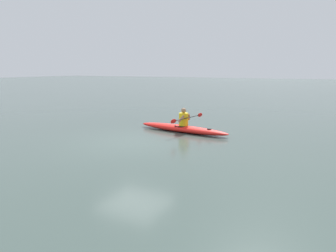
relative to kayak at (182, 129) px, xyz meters
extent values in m
plane|color=#384742|center=(0.81, 2.46, -0.15)|extent=(160.00, 160.00, 0.00)
ellipsoid|color=red|center=(0.00, 0.00, 0.00)|extent=(4.39, 1.25, 0.29)
torus|color=black|center=(0.05, -0.01, 0.12)|extent=(0.65, 0.65, 0.04)
cylinder|color=black|center=(-1.29, 0.18, 0.13)|extent=(0.18, 0.18, 0.02)
cylinder|color=yellow|center=(-0.07, 0.01, 0.41)|extent=(0.39, 0.39, 0.54)
sphere|color=#936B4C|center=(-0.07, 0.01, 0.79)|extent=(0.21, 0.21, 0.21)
cylinder|color=black|center=(-0.26, 0.04, 0.49)|extent=(0.33, 2.08, 0.03)
ellipsoid|color=red|center=(-0.41, -1.00, 0.49)|extent=(0.10, 0.40, 0.17)
ellipsoid|color=red|center=(-0.12, 1.07, 0.49)|extent=(0.10, 0.40, 0.17)
cylinder|color=#936B4C|center=(-0.19, -0.27, 0.48)|extent=(0.20, 0.29, 0.34)
cylinder|color=#936B4C|center=(-0.10, 0.31, 0.48)|extent=(0.24, 0.26, 0.34)
camera|label=1|loc=(-5.57, 12.02, 2.54)|focal=33.67mm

